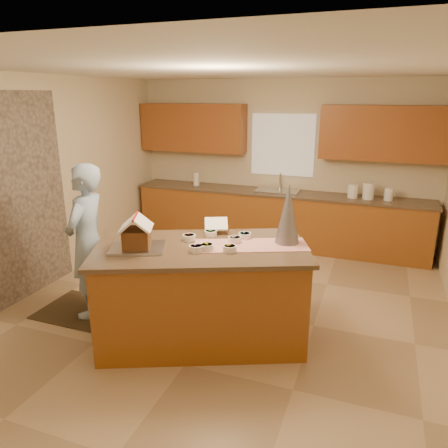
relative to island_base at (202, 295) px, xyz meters
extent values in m
plane|color=tan|center=(0.03, 0.64, -0.49)|extent=(5.50, 5.50, 0.00)
plane|color=silver|center=(0.03, 0.64, 2.21)|extent=(5.50, 5.50, 0.00)
plane|color=beige|center=(0.03, 3.39, 0.86)|extent=(5.50, 5.50, 0.00)
plane|color=beige|center=(0.03, -2.11, 0.86)|extent=(5.50, 5.50, 0.00)
plane|color=beige|center=(-2.47, 0.64, 0.86)|extent=(5.50, 5.50, 0.00)
cube|color=white|center=(0.03, 3.36, 1.16)|extent=(1.05, 0.03, 1.00)
cube|color=brown|center=(0.03, 3.09, -0.05)|extent=(4.80, 0.60, 0.88)
cube|color=brown|center=(0.03, 3.09, 0.41)|extent=(4.85, 0.63, 0.04)
cube|color=brown|center=(-1.52, 3.21, 1.41)|extent=(1.85, 0.35, 0.80)
cube|color=brown|center=(1.58, 3.21, 1.41)|extent=(1.85, 0.35, 0.80)
cube|color=silver|center=(0.03, 3.09, 0.40)|extent=(0.70, 0.45, 0.12)
cylinder|color=silver|center=(0.03, 3.27, 0.57)|extent=(0.03, 0.03, 0.28)
cube|color=brown|center=(0.00, 0.00, 0.00)|extent=(2.23, 1.70, 0.98)
cube|color=brown|center=(0.00, 0.00, 0.51)|extent=(2.34, 1.82, 0.04)
cube|color=#AC120C|center=(0.46, 0.20, 0.54)|extent=(1.18, 0.80, 0.01)
cube|color=silver|center=(-0.54, -0.29, 0.55)|extent=(0.62, 0.55, 0.03)
cube|color=white|center=(-0.01, 0.45, 0.63)|extent=(0.30, 0.27, 0.10)
cone|color=#9D9EA9|center=(0.77, 0.39, 0.84)|extent=(0.32, 0.32, 0.61)
cube|color=black|center=(-1.44, 0.04, -0.48)|extent=(1.18, 0.77, 0.01)
imported|color=#95B2D4|center=(-1.39, 0.04, 0.40)|extent=(0.51, 0.69, 1.74)
cylinder|color=white|center=(1.22, 3.09, 0.54)|extent=(0.15, 0.15, 0.21)
cylinder|color=white|center=(1.45, 3.09, 0.56)|extent=(0.17, 0.17, 0.25)
cylinder|color=white|center=(1.74, 3.09, 0.53)|extent=(0.13, 0.13, 0.19)
cylinder|color=white|center=(-1.42, 3.09, 0.55)|extent=(0.10, 0.10, 0.23)
cube|color=brown|center=(-0.54, -0.29, 0.65)|extent=(0.33, 0.34, 0.18)
cube|color=white|center=(-0.60, -0.32, 0.80)|extent=(0.27, 0.35, 0.14)
cube|color=white|center=(-0.47, -0.26, 0.80)|extent=(0.27, 0.35, 0.14)
cylinder|color=red|center=(-0.54, -0.29, 0.86)|extent=(0.14, 0.29, 0.02)
cylinder|color=#37AAD1|center=(0.34, 0.37, 0.56)|extent=(0.13, 0.13, 0.06)
cylinder|color=#FF78D7|center=(0.02, -0.15, 0.56)|extent=(0.13, 0.13, 0.06)
cylinder|color=yellow|center=(0.10, -0.08, 0.56)|extent=(0.13, 0.13, 0.06)
cylinder|color=green|center=(-0.02, 0.32, 0.56)|extent=(0.13, 0.13, 0.06)
cylinder|color=red|center=(-0.18, 0.12, 0.56)|extent=(0.13, 0.13, 0.06)
cylinder|color=white|center=(0.28, 0.22, 0.56)|extent=(0.13, 0.13, 0.06)
cylinder|color=gold|center=(0.32, -0.04, 0.56)|extent=(0.13, 0.13, 0.06)
camera|label=1|loc=(1.58, -3.60, 1.96)|focal=33.99mm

